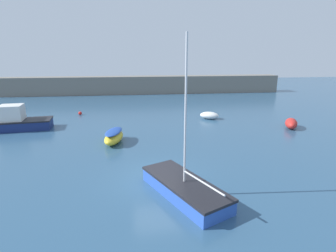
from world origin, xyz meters
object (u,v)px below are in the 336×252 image
(dinghy_near_pier, at_px, (291,123))
(mooring_buoy_red, at_px, (80,113))
(cabin_cruiser_white, at_px, (16,121))
(sailboat_tall_mast, at_px, (184,188))
(rowboat_with_red_cover, at_px, (114,136))
(fishing_dinghy_green, at_px, (209,115))

(dinghy_near_pier, distance_m, mooring_buoy_red, 21.27)
(cabin_cruiser_white, bearing_deg, sailboat_tall_mast, -52.83)
(rowboat_with_red_cover, bearing_deg, fishing_dinghy_green, 137.45)
(cabin_cruiser_white, bearing_deg, fishing_dinghy_green, -1.09)
(cabin_cruiser_white, relative_size, fishing_dinghy_green, 2.53)
(cabin_cruiser_white, bearing_deg, rowboat_with_red_cover, -35.40)
(rowboat_with_red_cover, xyz_separation_m, mooring_buoy_red, (-4.34, 10.07, -0.31))
(rowboat_with_red_cover, relative_size, fishing_dinghy_green, 1.36)
(fishing_dinghy_green, distance_m, mooring_buoy_red, 13.95)
(rowboat_with_red_cover, height_order, fishing_dinghy_green, rowboat_with_red_cover)
(cabin_cruiser_white, height_order, mooring_buoy_red, cabin_cruiser_white)
(cabin_cruiser_white, relative_size, sailboat_tall_mast, 0.78)
(cabin_cruiser_white, height_order, sailboat_tall_mast, sailboat_tall_mast)
(sailboat_tall_mast, bearing_deg, cabin_cruiser_white, 18.74)
(dinghy_near_pier, height_order, fishing_dinghy_green, dinghy_near_pier)
(rowboat_with_red_cover, bearing_deg, dinghy_near_pier, 109.87)
(cabin_cruiser_white, relative_size, rowboat_with_red_cover, 1.86)
(sailboat_tall_mast, bearing_deg, mooring_buoy_red, -1.30)
(sailboat_tall_mast, bearing_deg, rowboat_with_red_cover, -0.49)
(mooring_buoy_red, bearing_deg, cabin_cruiser_white, -128.74)
(sailboat_tall_mast, relative_size, mooring_buoy_red, 19.22)
(sailboat_tall_mast, height_order, fishing_dinghy_green, sailboat_tall_mast)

